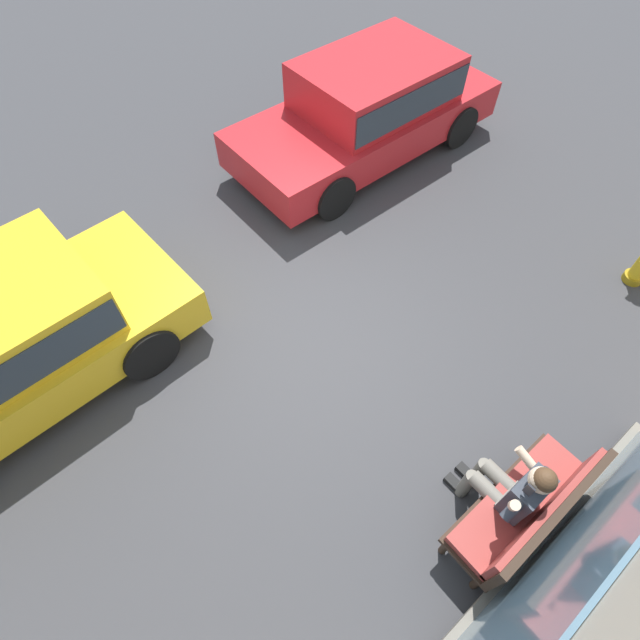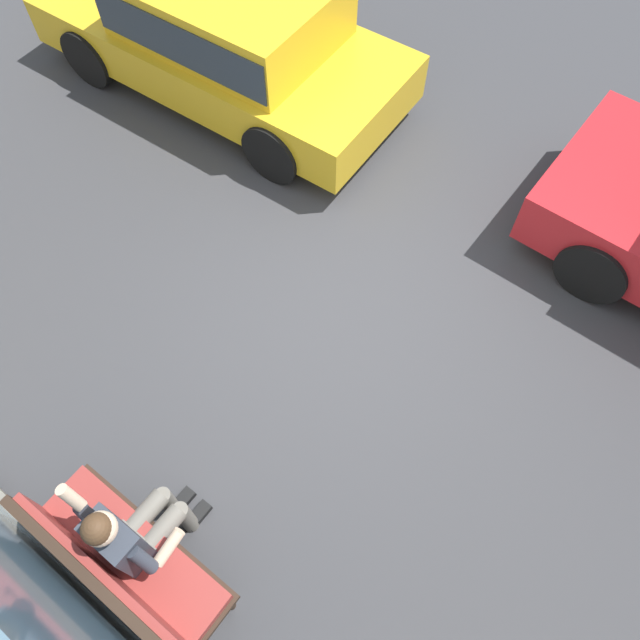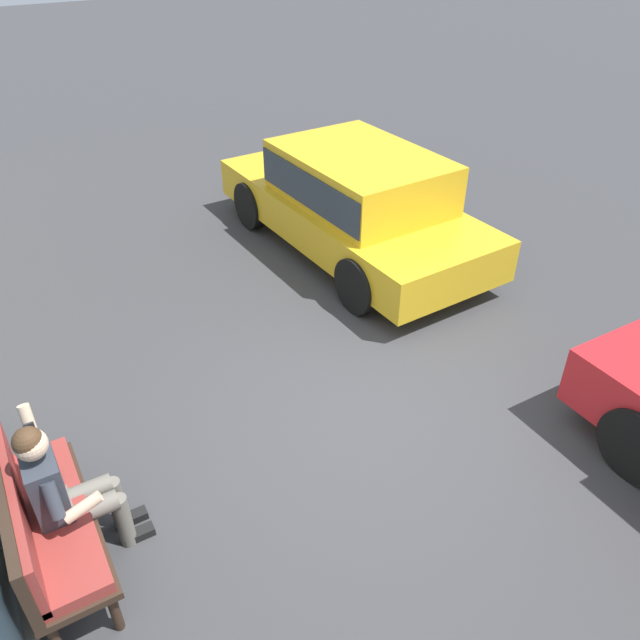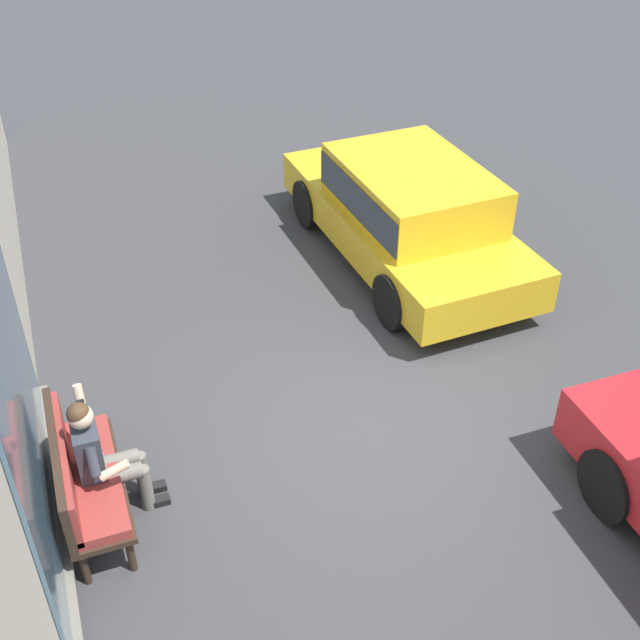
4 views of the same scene
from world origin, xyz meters
TOP-DOWN VIEW (x-y plane):
  - ground_plane at (0.00, 0.00)m, footprint 60.00×60.00m
  - bench at (-0.19, 2.90)m, footprint 1.56×0.55m
  - person_on_phone at (-0.15, 2.67)m, footprint 0.73×0.74m
  - parked_car_mid at (2.93, -1.78)m, footprint 4.47×2.07m

SIDE VIEW (x-z plane):
  - ground_plane at x=0.00m, z-range 0.00..0.00m
  - bench at x=-0.19m, z-range 0.07..1.08m
  - person_on_phone at x=-0.15m, z-range 0.04..1.38m
  - parked_car_mid at x=2.93m, z-range 0.07..1.52m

